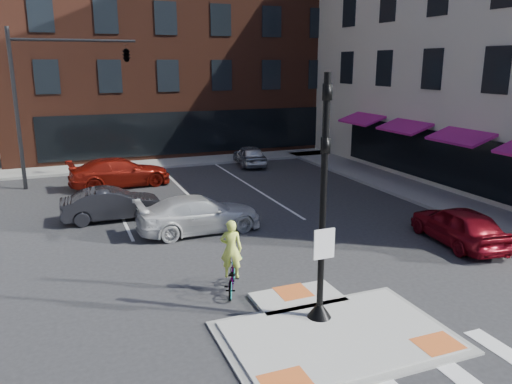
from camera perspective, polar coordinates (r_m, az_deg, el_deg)
name	(u,v)px	position (r m, az deg, el deg)	size (l,w,h in m)	color
ground	(327,328)	(12.76, 8.10, -15.18)	(120.00, 120.00, 0.00)	#28282B
refuge_island	(332,332)	(12.54, 8.71, -15.50)	(5.40, 4.65, 0.13)	gray
sidewalk_e	(417,191)	(26.30, 17.89, 0.13)	(3.00, 24.00, 0.15)	gray
sidewalk_n	(202,160)	(33.30, -6.22, 3.67)	(26.00, 3.00, 0.15)	gray
building_n	(165,44)	(42.46, -10.31, 16.33)	(24.40, 18.40, 15.50)	#512619
building_far_left	(69,75)	(61.58, -20.62, 12.42)	(10.00, 12.00, 10.00)	slate
building_far_right	(178,66)	(65.22, -8.95, 14.09)	(12.00, 12.00, 12.00)	brown
signal_pole	(322,232)	(12.10, 7.57, -4.59)	(0.60, 0.60, 5.98)	black
mast_arm_signal	(98,65)	(27.64, -17.65, 13.69)	(6.10, 2.24, 8.00)	black
red_sedan	(459,225)	(19.19, 22.16, -3.53)	(1.65, 4.11, 1.40)	maroon
white_pickup	(199,214)	(19.21, -6.50, -2.52)	(1.94, 4.76, 1.38)	silver
bg_car_dark	(112,204)	(21.38, -16.16, -1.33)	(1.40, 4.03, 1.33)	#28282D
bg_car_silver	(250,155)	(31.53, -0.73, 4.20)	(1.53, 3.80, 1.29)	#B8BBC0
bg_car_red	(120,172)	(27.04, -15.28, 2.18)	(2.10, 5.17, 1.50)	maroon
cyclist	(231,268)	(14.17, -2.83, -8.66)	(1.19, 1.76, 2.13)	#3F3F44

